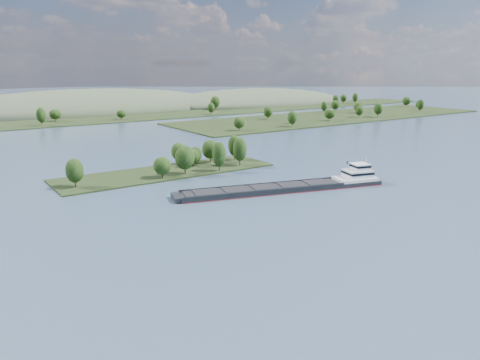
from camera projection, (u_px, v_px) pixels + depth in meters
ground at (241, 205)px, 165.21m from camera, size 1800.00×1800.00×0.00m
tree_island at (181, 162)px, 215.05m from camera, size 100.00×31.25×15.02m
right_bank at (338, 116)px, 435.46m from camera, size 320.00×90.00×14.64m
back_shoreline at (62, 122)px, 393.88m from camera, size 900.00×60.00×15.75m
hill_east at (255, 103)px, 587.82m from camera, size 260.00×140.00×36.00m
hill_west at (88, 110)px, 502.87m from camera, size 320.00×160.00×44.00m
cargo_barge at (295, 186)px, 184.90m from camera, size 85.16×32.42×11.57m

